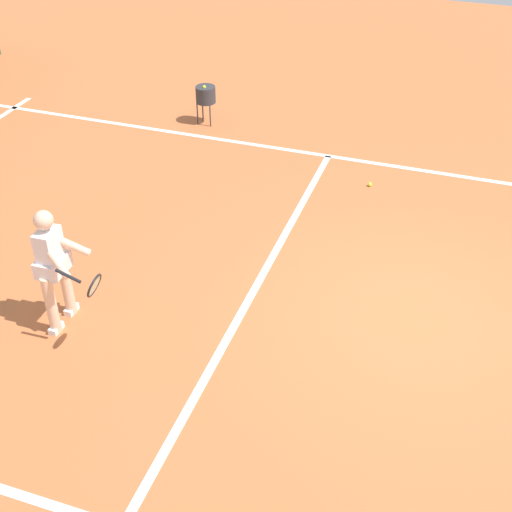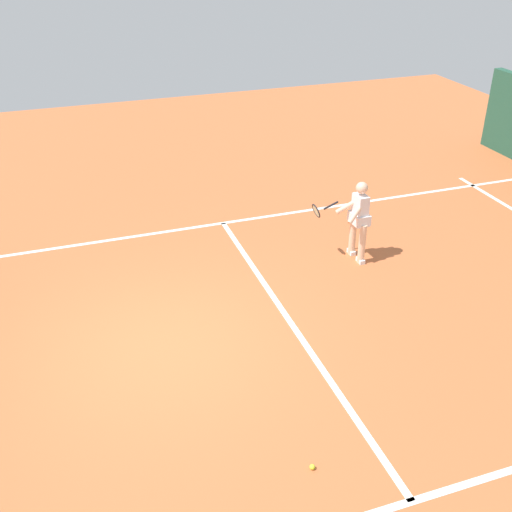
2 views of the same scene
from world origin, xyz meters
name	(u,v)px [view 2 (image 2 of 2)]	position (x,y,z in m)	size (l,w,h in m)	color
ground_plane	(165,345)	(0.00, 0.00, 0.00)	(28.04, 28.04, 0.00)	#C66638
service_line_marking	(289,319)	(0.00, -2.03, 0.00)	(7.46, 0.10, 0.01)	white
sideline_right_marking	(127,238)	(3.73, 0.00, 0.00)	(0.10, 19.57, 0.01)	white
tennis_player	(358,218)	(1.48, -3.96, 0.85)	(0.76, 0.94, 1.55)	beige
tennis_ball_near	(312,467)	(-2.94, -1.16, 0.03)	(0.07, 0.07, 0.07)	#D1E533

